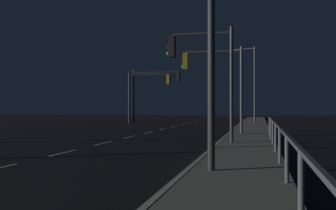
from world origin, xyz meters
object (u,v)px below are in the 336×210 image
traffic_light_mid_right (214,73)px  traffic_light_near_right (147,87)px  traffic_light_overhead_east (154,85)px  traffic_light_far_left (202,62)px  street_lamp_mid_block (251,77)px

traffic_light_mid_right → traffic_light_near_right: 18.18m
traffic_light_overhead_east → traffic_light_far_left: size_ratio=1.07×
traffic_light_far_left → street_lamp_mid_block: size_ratio=0.71×
traffic_light_near_right → street_lamp_mid_block: 10.20m
traffic_light_near_right → street_lamp_mid_block: street_lamp_mid_block is taller
traffic_light_overhead_east → street_lamp_mid_block: 9.59m
traffic_light_near_right → traffic_light_overhead_east: bearing=23.6°
traffic_light_overhead_east → traffic_light_far_left: 23.53m
traffic_light_overhead_east → traffic_light_near_right: size_ratio=1.05×
traffic_light_far_left → street_lamp_mid_block: bearing=85.4°
traffic_light_near_right → street_lamp_mid_block: size_ratio=0.72×
traffic_light_overhead_east → street_lamp_mid_block: street_lamp_mid_block is taller
traffic_light_overhead_east → traffic_light_mid_right: bearing=-64.8°
street_lamp_mid_block → traffic_light_overhead_east: bearing=173.8°
traffic_light_far_left → traffic_light_overhead_east: bearing=109.4°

